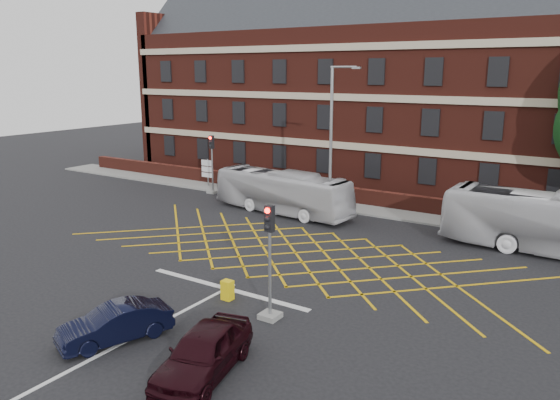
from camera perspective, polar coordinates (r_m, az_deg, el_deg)
The scene contains 15 objects.
ground at distance 25.79m, azimuth -0.73°, elevation -6.74°, with size 120.00×120.00×0.00m, color black.
victorian_building at distance 44.17m, azimuth 15.90°, elevation 11.53°, with size 51.00×12.17×20.40m.
boundary_wall at distance 36.72m, azimuth 10.60°, elevation 0.05°, with size 56.00×0.50×1.10m, color #531E16.
far_pavement at distance 35.94m, azimuth 9.95°, elevation -1.02°, with size 60.00×3.00×0.12m, color slate.
box_junction_hatching at distance 27.38m, azimuth 1.61°, elevation -5.52°, with size 11.50×0.12×0.02m, color #CC990C.
stop_line at distance 23.16m, azimuth -5.60°, elevation -9.18°, with size 8.00×0.30×0.02m, color silver.
centre_line at distance 19.03m, azimuth -18.30°, elevation -15.10°, with size 0.15×14.00×0.02m, color silver.
bus_left at distance 34.63m, azimuth 0.24°, elevation 0.83°, with size 2.27×9.68×2.70m, color silver.
car_navy at distance 19.52m, azimuth -16.84°, elevation -12.25°, with size 1.31×3.75×1.24m, color black.
car_maroon at distance 16.96m, azimuth -7.99°, elevation -15.45°, with size 1.71×4.26×1.45m, color black.
traffic_light_near at distance 19.81m, azimuth -1.07°, elevation -7.65°, with size 0.70×0.70×4.27m.
traffic_light_far at distance 40.49m, azimuth -7.08°, elevation 3.16°, with size 0.70×0.70×4.27m.
street_lamp at distance 32.56m, azimuth 5.38°, elevation 3.21°, with size 2.25×1.00×9.13m.
direction_signs at distance 42.78m, azimuth -7.60°, elevation 3.17°, with size 1.10×0.16×2.20m.
utility_cabinet at distance 21.99m, azimuth -5.51°, elevation -9.35°, with size 0.43×0.36×0.79m, color yellow.
Camera 1 is at (13.46, -20.14, 8.87)m, focal length 35.00 mm.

